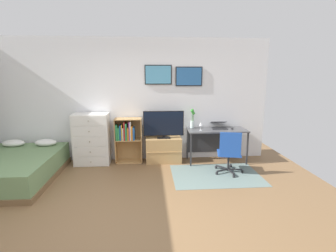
{
  "coord_description": "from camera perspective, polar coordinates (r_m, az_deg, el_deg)",
  "views": [
    {
      "loc": [
        0.39,
        -3.28,
        1.95
      ],
      "look_at": [
        0.75,
        1.5,
        0.95
      ],
      "focal_mm": 27.33,
      "sensor_mm": 36.0,
      "label": 1
    }
  ],
  "objects": [
    {
      "name": "ground_plane",
      "position": [
        3.84,
        -10.07,
        -19.0
      ],
      "size": [
        7.2,
        7.2,
        0.0
      ],
      "primitive_type": "plane",
      "color": "brown"
    },
    {
      "name": "wall_back_with_posters",
      "position": [
        5.75,
        -8.1,
        5.72
      ],
      "size": [
        6.12,
        0.09,
        2.7
      ],
      "color": "white",
      "rests_on": "ground_plane"
    },
    {
      "name": "area_rug",
      "position": [
        5.15,
        10.65,
        -10.67
      ],
      "size": [
        1.7,
        1.2,
        0.01
      ],
      "primitive_type": "cube",
      "color": "slate",
      "rests_on": "ground_plane"
    },
    {
      "name": "bed",
      "position": [
        5.56,
        -31.19,
        -8.0
      ],
      "size": [
        1.5,
        1.99,
        0.58
      ],
      "rotation": [
        0.0,
        0.0,
        -0.01
      ],
      "color": "brown",
      "rests_on": "ground_plane"
    },
    {
      "name": "dresser",
      "position": [
        5.75,
        -16.63,
        -2.81
      ],
      "size": [
        0.74,
        0.46,
        1.11
      ],
      "color": "white",
      "rests_on": "ground_plane"
    },
    {
      "name": "bookshelf",
      "position": [
        5.69,
        -9.05,
        -2.32
      ],
      "size": [
        0.58,
        0.3,
        0.98
      ],
      "color": "tan",
      "rests_on": "ground_plane"
    },
    {
      "name": "tv_stand",
      "position": [
        5.71,
        -0.99,
        -5.32
      ],
      "size": [
        0.78,
        0.41,
        0.55
      ],
      "color": "tan",
      "rests_on": "ground_plane"
    },
    {
      "name": "television",
      "position": [
        5.55,
        -0.99,
        0.31
      ],
      "size": [
        0.88,
        0.16,
        0.6
      ],
      "color": "black",
      "rests_on": "tv_stand"
    },
    {
      "name": "desk",
      "position": [
        5.81,
        10.61,
        -1.89
      ],
      "size": [
        1.28,
        0.56,
        0.74
      ],
      "color": "#4C4C4F",
      "rests_on": "ground_plane"
    },
    {
      "name": "office_chair",
      "position": [
        5.11,
        13.53,
        -5.56
      ],
      "size": [
        0.58,
        0.57,
        0.86
      ],
      "rotation": [
        0.0,
        0.0,
        -0.21
      ],
      "color": "#232326",
      "rests_on": "ground_plane"
    },
    {
      "name": "laptop",
      "position": [
        5.82,
        11.3,
        0.13
      ],
      "size": [
        0.37,
        0.4,
        0.15
      ],
      "rotation": [
        0.0,
        0.0,
        -0.07
      ],
      "color": "#333338",
      "rests_on": "desk"
    },
    {
      "name": "computer_mouse",
      "position": [
        5.78,
        14.07,
        -0.53
      ],
      "size": [
        0.06,
        0.1,
        0.03
      ],
      "primitive_type": "ellipsoid",
      "color": "#262628",
      "rests_on": "desk"
    },
    {
      "name": "bamboo_vase",
      "position": [
        5.73,
        5.46,
        1.63
      ],
      "size": [
        0.1,
        0.09,
        0.43
      ],
      "color": "silver",
      "rests_on": "desk"
    },
    {
      "name": "wine_glass",
      "position": [
        5.5,
        7.34,
        0.38
      ],
      "size": [
        0.07,
        0.07,
        0.18
      ],
      "color": "silver",
      "rests_on": "desk"
    }
  ]
}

